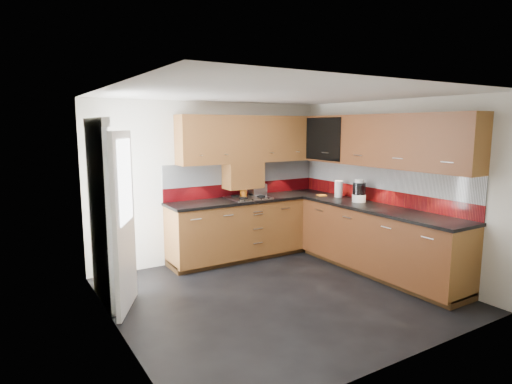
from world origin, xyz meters
TOP-DOWN VIEW (x-y plane):
  - room at (0.00, 0.00)m, footprint 4.00×3.80m
  - base_cabinets at (1.07, 0.72)m, footprint 2.70×3.20m
  - countertop at (1.05, 0.70)m, footprint 2.72×3.22m
  - backsplash at (1.28, 0.93)m, footprint 2.70×3.20m
  - upper_cabinets at (1.23, 0.78)m, footprint 2.50×3.20m
  - extractor_hood at (0.45, 1.64)m, footprint 0.60×0.33m
  - glass_cabinet at (1.71, 1.07)m, footprint 0.32×0.80m
  - back_door at (-1.78, 0.75)m, footprint 0.42×1.19m
  - gas_hob at (0.45, 1.47)m, footprint 0.61×0.53m
  - utensil_pot at (0.44, 1.61)m, footprint 0.11×0.11m
  - toaster at (0.70, 1.61)m, footprint 0.29×0.20m
  - food_processor at (1.67, 0.36)m, footprint 0.20×0.20m
  - paper_towel at (1.71, 0.84)m, footprint 0.14×0.14m
  - orange_cloth at (1.58, 1.08)m, footprint 0.15×0.14m

SIDE VIEW (x-z plane):
  - base_cabinets at x=1.07m, z-range -0.04..0.91m
  - countertop at x=1.05m, z-range 0.90..0.94m
  - orange_cloth at x=1.58m, z-range 0.94..0.95m
  - gas_hob at x=0.45m, z-range 0.93..0.98m
  - utensil_pot at x=0.44m, z-range 0.83..1.23m
  - back_door at x=-1.78m, z-range 0.01..2.05m
  - toaster at x=0.70m, z-range 0.94..1.13m
  - paper_towel at x=1.71m, z-range 0.94..1.20m
  - food_processor at x=1.67m, z-range 0.93..1.26m
  - backsplash at x=1.28m, z-range 0.94..1.48m
  - extractor_hood at x=0.45m, z-range 1.08..1.48m
  - room at x=0.00m, z-range 0.18..2.82m
  - upper_cabinets at x=1.23m, z-range 1.48..2.20m
  - glass_cabinet at x=1.71m, z-range 1.54..2.20m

